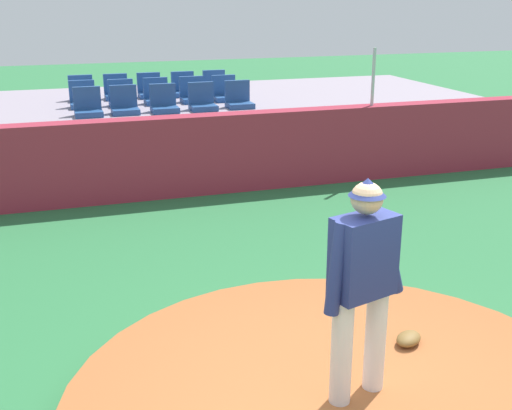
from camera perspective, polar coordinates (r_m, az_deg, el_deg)
name	(u,v)px	position (r m, az deg, el deg)	size (l,w,h in m)	color
pitcher	(363,275)	(5.04, 9.34, -6.04)	(0.79, 0.39, 1.82)	silver
fielding_glove	(409,339)	(6.29, 13.24, -11.34)	(0.30, 0.20, 0.11)	brown
brick_barrier	(178,156)	(11.29, -6.87, 4.27)	(14.94, 0.40, 1.38)	#9B293B
fence_post_right	(373,77)	(12.29, 10.25, 11.01)	(0.06, 0.06, 1.05)	silver
bleacher_platform	(153,129)	(13.88, -9.05, 6.57)	(13.41, 4.24, 1.29)	gray
stadium_chair_0	(88,107)	(12.03, -14.53, 8.33)	(0.48, 0.44, 0.50)	#244E8A
stadium_chair_1	(125,105)	(12.11, -11.46, 8.61)	(0.48, 0.44, 0.50)	#244E8A
stadium_chair_2	(164,103)	(12.17, -8.08, 8.83)	(0.48, 0.44, 0.50)	#244E8A
stadium_chair_3	(202,101)	(12.31, -4.74, 9.05)	(0.48, 0.44, 0.50)	#244E8A
stadium_chair_4	(239,99)	(12.52, -1.53, 9.26)	(0.48, 0.44, 0.50)	#244E8A
stadium_chair_5	(83,99)	(12.95, -14.95, 8.96)	(0.48, 0.44, 0.50)	#244E8A
stadium_chair_6	(122,98)	(12.96, -11.72, 9.20)	(0.48, 0.44, 0.50)	#244E8A
stadium_chair_7	(157,96)	(13.09, -8.71, 9.45)	(0.48, 0.44, 0.50)	#244E8A
stadium_chair_8	(193,94)	(13.20, -5.57, 9.64)	(0.48, 0.44, 0.50)	#244E8A
stadium_chair_9	(225,93)	(13.36, -2.75, 9.81)	(0.48, 0.44, 0.50)	#244E8A
stadium_chair_10	(81,93)	(13.80, -15.07, 9.49)	(0.48, 0.44, 0.50)	#244E8A
stadium_chair_11	(116,91)	(13.86, -12.15, 9.73)	(0.48, 0.44, 0.50)	#244E8A
stadium_chair_12	(150,90)	(13.94, -9.30, 9.95)	(0.48, 0.44, 0.50)	#244E8A
stadium_chair_13	(184,88)	(14.05, -6.36, 10.13)	(0.48, 0.44, 0.50)	#244E8A
stadium_chair_14	(215,87)	(14.25, -3.61, 10.32)	(0.48, 0.44, 0.50)	#244E8A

